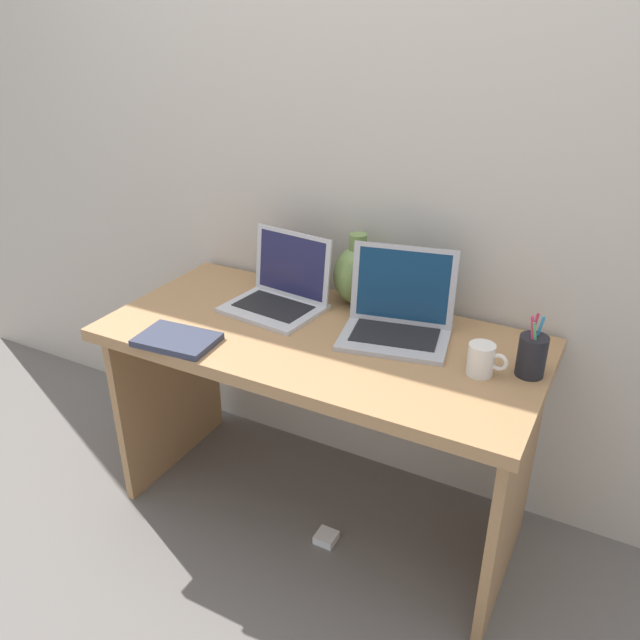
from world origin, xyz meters
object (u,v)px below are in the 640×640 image
object	(u,v)px
green_vase	(357,274)
power_brick	(326,537)
laptop_left	(282,288)
laptop_right	(399,312)
notebook_stack	(177,340)
coffee_mug	(482,360)
pen_cup	(532,355)

from	to	relation	value
green_vase	power_brick	size ratio (longest dim) A/B	3.55
laptop_left	green_vase	xyz separation A→B (m)	(0.22, 0.14, 0.04)
laptop_left	laptop_right	world-z (taller)	laptop_right
laptop_right	notebook_stack	distance (m)	0.69
notebook_stack	coffee_mug	xyz separation A→B (m)	(0.87, 0.25, 0.04)
laptop_right	pen_cup	size ratio (longest dim) A/B	2.00
laptop_left	notebook_stack	size ratio (longest dim) A/B	1.40
laptop_left	power_brick	size ratio (longest dim) A/B	4.79
green_vase	laptop_left	bearing A→B (deg)	-146.52
laptop_left	notebook_stack	distance (m)	0.41
notebook_stack	pen_cup	world-z (taller)	pen_cup
power_brick	green_vase	bearing A→B (deg)	102.73
green_vase	notebook_stack	xyz separation A→B (m)	(-0.36, -0.53, -0.10)
laptop_left	green_vase	distance (m)	0.26
laptop_right	pen_cup	distance (m)	0.43
notebook_stack	power_brick	xyz separation A→B (m)	(0.45, 0.13, -0.73)
laptop_left	laptop_right	distance (m)	0.43
coffee_mug	power_brick	size ratio (longest dim) A/B	1.62
green_vase	coffee_mug	xyz separation A→B (m)	(0.51, -0.27, -0.06)
notebook_stack	power_brick	distance (m)	0.86
laptop_left	green_vase	world-z (taller)	green_vase
coffee_mug	notebook_stack	bearing A→B (deg)	-163.89
coffee_mug	pen_cup	size ratio (longest dim) A/B	0.61
power_brick	laptop_right	bearing A→B (deg)	63.78
laptop_left	power_brick	xyz separation A→B (m)	(0.30, -0.25, -0.78)
green_vase	notebook_stack	world-z (taller)	green_vase
laptop_right	notebook_stack	world-z (taller)	laptop_right
green_vase	coffee_mug	bearing A→B (deg)	-28.18
pen_cup	green_vase	bearing A→B (deg)	161.68
green_vase	power_brick	distance (m)	0.91
coffee_mug	green_vase	bearing A→B (deg)	151.82
coffee_mug	pen_cup	xyz separation A→B (m)	(0.12, 0.06, 0.02)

